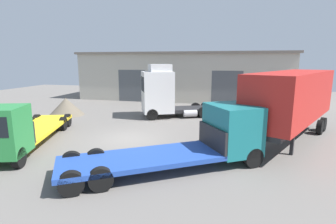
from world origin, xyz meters
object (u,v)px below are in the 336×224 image
object	(u,v)px
flatbed_truck_green	(12,130)
flatbed_truck_teal	(206,138)
container_trailer_white	(293,97)
tractor_unit_white	(162,93)
gravel_pile	(66,107)

from	to	relation	value
flatbed_truck_green	flatbed_truck_teal	distance (m)	9.54
container_trailer_white	flatbed_truck_green	bearing A→B (deg)	-41.13
tractor_unit_white	container_trailer_white	bearing A→B (deg)	127.33
flatbed_truck_green	gravel_pile	size ratio (longest dim) A/B	2.96
gravel_pile	tractor_unit_white	bearing A→B (deg)	9.09
tractor_unit_white	container_trailer_white	xyz separation A→B (m)	(8.98, -4.65, 0.52)
tractor_unit_white	flatbed_truck_green	distance (m)	11.58
tractor_unit_white	flatbed_truck_teal	bearing A→B (deg)	90.64
tractor_unit_white	container_trailer_white	distance (m)	10.12
tractor_unit_white	flatbed_truck_teal	distance (m)	10.46
flatbed_truck_green	tractor_unit_white	bearing A→B (deg)	136.17
tractor_unit_white	flatbed_truck_teal	size ratio (longest dim) A/B	0.78
tractor_unit_white	gravel_pile	size ratio (longest dim) A/B	2.26
tractor_unit_white	flatbed_truck_green	bearing A→B (deg)	39.51
tractor_unit_white	gravel_pile	distance (m)	8.44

